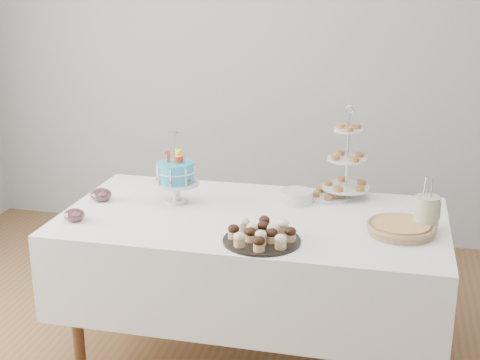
% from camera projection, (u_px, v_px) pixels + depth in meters
% --- Properties ---
extents(walls, '(5.04, 4.04, 2.70)m').
position_uv_depth(walls, '(239.00, 114.00, 2.91)').
color(walls, '#A1A4A6').
rests_on(walls, floor).
extents(table, '(1.92, 1.02, 0.77)m').
position_uv_depth(table, '(252.00, 257.00, 3.43)').
color(table, white).
rests_on(table, floor).
extents(birthday_cake, '(0.25, 0.25, 0.38)m').
position_uv_depth(birthday_cake, '(176.00, 184.00, 3.53)').
color(birthday_cake, silver).
rests_on(birthday_cake, table).
extents(cupcake_tray, '(0.36, 0.36, 0.08)m').
position_uv_depth(cupcake_tray, '(262.00, 234.00, 3.03)').
color(cupcake_tray, black).
rests_on(cupcake_tray, table).
extents(pie, '(0.32, 0.32, 0.05)m').
position_uv_depth(pie, '(401.00, 228.00, 3.13)').
color(pie, tan).
rests_on(pie, table).
extents(tiered_stand, '(0.26, 0.26, 0.51)m').
position_uv_depth(tiered_stand, '(347.00, 160.00, 3.58)').
color(tiered_stand, silver).
rests_on(tiered_stand, table).
extents(plate_stack, '(0.17, 0.17, 0.07)m').
position_uv_depth(plate_stack, '(297.00, 197.00, 3.54)').
color(plate_stack, silver).
rests_on(plate_stack, table).
extents(pastry_plate, '(0.24, 0.24, 0.04)m').
position_uv_depth(pastry_plate, '(328.00, 195.00, 3.63)').
color(pastry_plate, silver).
rests_on(pastry_plate, table).
extents(jam_bowl_a, '(0.10, 0.10, 0.06)m').
position_uv_depth(jam_bowl_a, '(74.00, 215.00, 3.29)').
color(jam_bowl_a, silver).
rests_on(jam_bowl_a, table).
extents(jam_bowl_b, '(0.11, 0.11, 0.07)m').
position_uv_depth(jam_bowl_b, '(101.00, 195.00, 3.58)').
color(jam_bowl_b, silver).
rests_on(jam_bowl_b, table).
extents(utensil_pitcher, '(0.12, 0.12, 0.26)m').
position_uv_depth(utensil_pitcher, '(426.00, 212.00, 3.14)').
color(utensil_pitcher, silver).
rests_on(utensil_pitcher, table).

